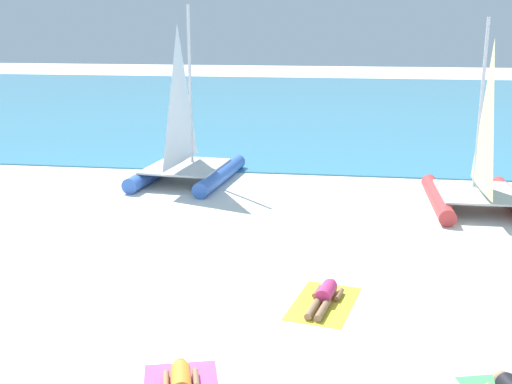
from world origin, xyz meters
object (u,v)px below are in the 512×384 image
Objects in this scene: sailboat_blue at (186,156)px; sunbather_middle at (325,296)px; towel_middle at (324,303)px; sailboat_red at (478,182)px.

sailboat_blue is 3.69× the size of sunbather_middle.
sunbather_middle reaches higher than towel_middle.
towel_middle is 0.14m from sunbather_middle.
towel_middle is (5.00, -9.08, -0.85)m from sailboat_blue.
sailboat_red is at bearing -6.54° from sailboat_blue.
sailboat_blue is 10.34m from sunbather_middle.
sunbather_middle is at bearing -55.22° from sailboat_blue.
sailboat_blue is at bearing 118.86° from towel_middle.
sailboat_blue reaches higher than sunbather_middle.
sailboat_blue is 10.40m from towel_middle.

